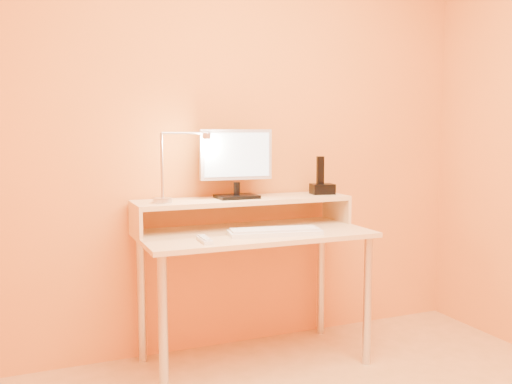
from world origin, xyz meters
name	(u,v)px	position (x,y,z in m)	size (l,w,h in m)	color
wall_back	(232,130)	(0.00, 1.50, 1.25)	(3.00, 0.04, 2.50)	orange
desk_leg_fl	(163,329)	(-0.55, 0.93, 0.35)	(0.04, 0.04, 0.69)	silver
desk_leg_fr	(367,301)	(0.55, 0.93, 0.35)	(0.04, 0.04, 0.69)	silver
desk_leg_bl	(141,299)	(-0.55, 1.43, 0.35)	(0.04, 0.04, 0.69)	silver
desk_leg_br	(321,278)	(0.55, 1.43, 0.35)	(0.04, 0.04, 0.69)	silver
desk_lower	(254,234)	(0.00, 1.18, 0.71)	(1.20, 0.60, 0.03)	#E3B182
shelf_riser_left	(135,221)	(-0.59, 1.33, 0.79)	(0.02, 0.30, 0.14)	#E3B182
shelf_riser_right	(336,209)	(0.59, 1.33, 0.79)	(0.02, 0.30, 0.14)	#E3B182
desk_shelf	(243,200)	(0.00, 1.33, 0.87)	(1.20, 0.30, 0.03)	#E3B182
monitor_foot	(237,197)	(-0.04, 1.33, 0.89)	(0.22, 0.16, 0.02)	black
monitor_neck	(237,189)	(-0.04, 1.33, 0.93)	(0.04, 0.04, 0.07)	black
monitor_panel	(236,155)	(-0.04, 1.34, 1.12)	(0.40, 0.04, 0.27)	#B5B5BD
monitor_back	(234,154)	(-0.04, 1.36, 1.12)	(0.36, 0.01, 0.23)	black
monitor_screen	(237,155)	(-0.04, 1.32, 1.12)	(0.36, 0.00, 0.24)	silver
lamp_base	(162,200)	(-0.46, 1.30, 0.89)	(0.10, 0.10, 0.03)	silver
lamp_post	(162,166)	(-0.46, 1.30, 1.07)	(0.01, 0.01, 0.33)	silver
lamp_arm	(184,133)	(-0.34, 1.30, 1.24)	(0.01, 0.01, 0.24)	silver
lamp_head	(207,136)	(-0.22, 1.30, 1.22)	(0.04, 0.04, 0.03)	silver
lamp_bulb	(207,139)	(-0.22, 1.30, 1.20)	(0.03, 0.03, 0.00)	#FFEAC6
phone_dock	(322,189)	(0.49, 1.33, 0.91)	(0.13, 0.10, 0.06)	black
phone_handset	(320,170)	(0.48, 1.33, 1.02)	(0.04, 0.03, 0.16)	black
phone_led	(334,189)	(0.54, 1.28, 0.91)	(0.01, 0.00, 0.04)	#245BFF
keyboard	(275,232)	(0.06, 1.05, 0.73)	(0.47, 0.15, 0.02)	white
mouse	(312,229)	(0.26, 1.03, 0.74)	(0.06, 0.11, 0.04)	white
remote_control	(205,240)	(-0.32, 1.01, 0.73)	(0.04, 0.16, 0.02)	white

